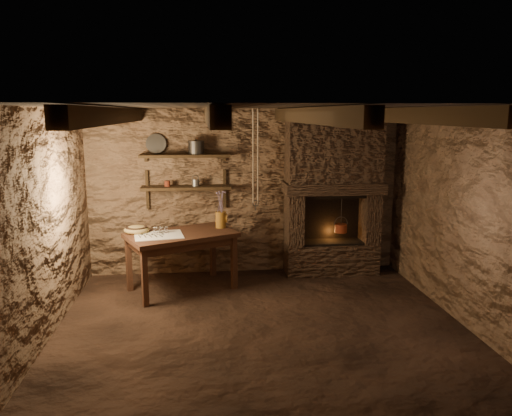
{
  "coord_description": "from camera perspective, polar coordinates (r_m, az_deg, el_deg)",
  "views": [
    {
      "loc": [
        -0.63,
        -5.17,
        2.34
      ],
      "look_at": [
        0.04,
        0.9,
        1.17
      ],
      "focal_mm": 35.0,
      "sensor_mm": 36.0,
      "label": 1
    }
  ],
  "objects": [
    {
      "name": "left_wall",
      "position": [
        5.54,
        -23.16,
        -1.91
      ],
      "size": [
        0.04,
        4.0,
        2.4
      ],
      "primitive_type": "cube",
      "color": "#4C3323",
      "rests_on": "floor"
    },
    {
      "name": "back_wall",
      "position": [
        7.29,
        -1.26,
        1.87
      ],
      "size": [
        4.5,
        0.04,
        2.4
      ],
      "primitive_type": "cube",
      "color": "#4C3323",
      "rests_on": "floor"
    },
    {
      "name": "iron_stockpot",
      "position": [
        7.03,
        -6.84,
        6.81
      ],
      "size": [
        0.29,
        0.29,
        0.16
      ],
      "primitive_type": "cylinder",
      "rotation": [
        0.0,
        0.0,
        0.41
      ],
      "color": "#2A2725",
      "rests_on": "shelf_upper"
    },
    {
      "name": "shelf_upper",
      "position": [
        7.04,
        -8.1,
        5.95
      ],
      "size": [
        1.25,
        0.3,
        0.04
      ],
      "primitive_type": "cube",
      "color": "black",
      "rests_on": "back_wall"
    },
    {
      "name": "drinking_glasses",
      "position": [
        6.65,
        -10.83,
        -2.47
      ],
      "size": [
        0.19,
        0.06,
        0.08
      ],
      "primitive_type": null,
      "color": "white",
      "rests_on": "linen_cloth"
    },
    {
      "name": "wooden_bowl",
      "position": [
        6.75,
        -13.49,
        -2.44
      ],
      "size": [
        0.38,
        0.38,
        0.12
      ],
      "primitive_type": "ellipsoid",
      "rotation": [
        0.0,
        0.0,
        0.15
      ],
      "color": "#9D7F44",
      "rests_on": "work_table"
    },
    {
      "name": "beam_far_right",
      "position": [
        5.59,
        16.35,
        10.12
      ],
      "size": [
        0.14,
        3.95,
        0.16
      ],
      "primitive_type": "cube",
      "color": "black",
      "rests_on": "ceiling"
    },
    {
      "name": "floor",
      "position": [
        5.71,
        0.61,
        -13.32
      ],
      "size": [
        4.5,
        4.5,
        0.0
      ],
      "primitive_type": "plane",
      "color": "black",
      "rests_on": "ground"
    },
    {
      "name": "hanging_ropes",
      "position": [
        6.28,
        -0.06,
        5.93
      ],
      "size": [
        0.08,
        0.08,
        1.2
      ],
      "primitive_type": null,
      "color": "#C6AC8B",
      "rests_on": "ceiling"
    },
    {
      "name": "beam_mid_right",
      "position": [
        5.29,
        6.13,
        10.47
      ],
      "size": [
        0.14,
        3.95,
        0.16
      ],
      "primitive_type": "cube",
      "color": "black",
      "rests_on": "ceiling"
    },
    {
      "name": "ceiling",
      "position": [
        5.21,
        0.66,
        11.52
      ],
      "size": [
        4.5,
        4.0,
        0.04
      ],
      "primitive_type": "cube",
      "color": "black",
      "rests_on": "back_wall"
    },
    {
      "name": "beam_mid_left",
      "position": [
        5.17,
        -4.94,
        10.49
      ],
      "size": [
        0.14,
        3.95,
        0.16
      ],
      "primitive_type": "cube",
      "color": "black",
      "rests_on": "ceiling"
    },
    {
      "name": "beam_far_left",
      "position": [
        5.25,
        -16.1,
        10.11
      ],
      "size": [
        0.14,
        3.95,
        0.16
      ],
      "primitive_type": "cube",
      "color": "black",
      "rests_on": "ceiling"
    },
    {
      "name": "red_pot",
      "position": [
        7.36,
        9.68,
        -2.21
      ],
      "size": [
        0.2,
        0.2,
        0.54
      ],
      "rotation": [
        0.0,
        0.0,
        -0.15
      ],
      "color": "maroon",
      "rests_on": "hearth"
    },
    {
      "name": "right_wall",
      "position": [
        6.03,
        22.38,
        -0.87
      ],
      "size": [
        0.04,
        4.0,
        2.4
      ],
      "primitive_type": "cube",
      "color": "#4C3323",
      "rests_on": "floor"
    },
    {
      "name": "stoneware_jug",
      "position": [
        6.84,
        -4.03,
        -0.45
      ],
      "size": [
        0.17,
        0.16,
        0.51
      ],
      "rotation": [
        0.0,
        0.0,
        -0.15
      ],
      "color": "#8D591B",
      "rests_on": "work_table"
    },
    {
      "name": "linen_cloth",
      "position": [
        6.54,
        -11.06,
        -3.08
      ],
      "size": [
        0.67,
        0.58,
        0.01
      ],
      "primitive_type": "cube",
      "rotation": [
        0.0,
        0.0,
        0.16
      ],
      "color": "white",
      "rests_on": "work_table"
    },
    {
      "name": "tin_pan",
      "position": [
        7.15,
        -11.36,
        7.21
      ],
      "size": [
        0.29,
        0.14,
        0.28
      ],
      "primitive_type": "cylinder",
      "rotation": [
        1.26,
        0.0,
        0.08
      ],
      "color": "gray",
      "rests_on": "shelf_upper"
    },
    {
      "name": "small_kettle",
      "position": [
        7.08,
        -6.92,
        2.9
      ],
      "size": [
        0.15,
        0.11,
        0.15
      ],
      "primitive_type": null,
      "rotation": [
        0.0,
        0.0,
        0.07
      ],
      "color": "gray",
      "rests_on": "shelf_lower"
    },
    {
      "name": "front_wall",
      "position": [
        3.43,
        4.69,
        -8.6
      ],
      "size": [
        4.5,
        0.04,
        2.4
      ],
      "primitive_type": "cube",
      "color": "#4C3323",
      "rests_on": "floor"
    },
    {
      "name": "work_table",
      "position": [
        6.73,
        -8.49,
        -5.82
      ],
      "size": [
        1.57,
        1.28,
        0.78
      ],
      "rotation": [
        0.0,
        0.0,
        0.43
      ],
      "color": "#311B11",
      "rests_on": "floor"
    },
    {
      "name": "shelf_lower",
      "position": [
        7.09,
        -8.01,
        2.33
      ],
      "size": [
        1.25,
        0.3,
        0.04
      ],
      "primitive_type": "cube",
      "color": "black",
      "rests_on": "back_wall"
    },
    {
      "name": "hearth",
      "position": [
        7.28,
        8.76,
        1.94
      ],
      "size": [
        1.43,
        0.51,
        2.3
      ],
      "color": "#322219",
      "rests_on": "floor"
    },
    {
      "name": "pewter_cutlery_row",
      "position": [
        6.52,
        -11.08,
        -3.03
      ],
      "size": [
        0.53,
        0.27,
        0.01
      ],
      "primitive_type": null,
      "rotation": [
        0.0,
        0.0,
        0.16
      ],
      "color": "gray",
      "rests_on": "linen_cloth"
    },
    {
      "name": "rusty_tin",
      "position": [
        7.1,
        -10.09,
        2.76
      ],
      "size": [
        0.1,
        0.1,
        0.08
      ],
      "primitive_type": "cylinder",
      "rotation": [
        0.0,
        0.0,
        -0.27
      ],
      "color": "#5A1E12",
      "rests_on": "shelf_lower"
    }
  ]
}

